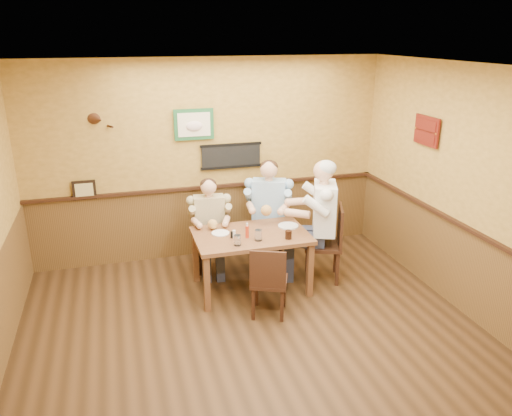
# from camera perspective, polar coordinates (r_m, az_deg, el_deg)

# --- Properties ---
(room) EXTENTS (5.02, 5.03, 2.81)m
(room) POSITION_cam_1_polar(r_m,az_deg,el_deg) (4.83, 1.37, 2.47)
(room) COLOR #311F0E
(room) RESTS_ON ground
(dining_table) EXTENTS (1.40, 0.90, 0.75)m
(dining_table) POSITION_cam_1_polar(r_m,az_deg,el_deg) (6.19, -0.57, -3.75)
(dining_table) COLOR brown
(dining_table) RESTS_ON ground
(chair_back_left) EXTENTS (0.41, 0.41, 0.82)m
(chair_back_left) POSITION_cam_1_polar(r_m,az_deg,el_deg) (6.81, -5.26, -3.88)
(chair_back_left) COLOR #361D11
(chair_back_left) RESTS_ON ground
(chair_back_right) EXTENTS (0.56, 0.56, 0.93)m
(chair_back_right) POSITION_cam_1_polar(r_m,az_deg,el_deg) (7.00, 1.44, -2.62)
(chair_back_right) COLOR #361D11
(chair_back_right) RESTS_ON ground
(chair_right_end) EXTENTS (0.60, 0.60, 1.01)m
(chair_right_end) POSITION_cam_1_polar(r_m,az_deg,el_deg) (6.57, 7.64, -3.98)
(chair_right_end) COLOR #361D11
(chair_right_end) RESTS_ON ground
(chair_near_side) EXTENTS (0.53, 0.53, 0.87)m
(chair_near_side) POSITION_cam_1_polar(r_m,az_deg,el_deg) (5.74, 1.52, -8.19)
(chair_near_side) COLOR #361D11
(chair_near_side) RESTS_ON ground
(diner_tan_shirt) EXTENTS (0.59, 0.59, 1.17)m
(diner_tan_shirt) POSITION_cam_1_polar(r_m,az_deg,el_deg) (6.74, -5.31, -2.51)
(diner_tan_shirt) COLOR tan
(diner_tan_shirt) RESTS_ON ground
(diner_blue_polo) EXTENTS (0.80, 0.80, 1.33)m
(diner_blue_polo) POSITION_cam_1_polar(r_m,az_deg,el_deg) (6.93, 1.46, -1.09)
(diner_blue_polo) COLOR #8EB3D5
(diner_blue_polo) RESTS_ON ground
(diner_white_elder) EXTENTS (0.86, 0.86, 1.44)m
(diner_white_elder) POSITION_cam_1_polar(r_m,az_deg,el_deg) (6.48, 7.73, -2.23)
(diner_white_elder) COLOR white
(diner_white_elder) RESTS_ON ground
(water_glass_left) EXTENTS (0.10, 0.10, 0.13)m
(water_glass_left) POSITION_cam_1_polar(r_m,az_deg,el_deg) (5.81, -2.14, -3.71)
(water_glass_left) COLOR silver
(water_glass_left) RESTS_ON dining_table
(water_glass_mid) EXTENTS (0.10, 0.10, 0.13)m
(water_glass_mid) POSITION_cam_1_polar(r_m,az_deg,el_deg) (5.94, 0.28, -3.12)
(water_glass_mid) COLOR silver
(water_glass_mid) RESTS_ON dining_table
(cola_tumbler) EXTENTS (0.09, 0.09, 0.10)m
(cola_tumbler) POSITION_cam_1_polar(r_m,az_deg,el_deg) (6.01, 3.73, -3.06)
(cola_tumbler) COLOR black
(cola_tumbler) RESTS_ON dining_table
(hot_sauce_bottle) EXTENTS (0.05, 0.05, 0.17)m
(hot_sauce_bottle) POSITION_cam_1_polar(r_m,az_deg,el_deg) (6.01, -1.02, -2.66)
(hot_sauce_bottle) COLOR #B12C12
(hot_sauce_bottle) RESTS_ON dining_table
(salt_shaker) EXTENTS (0.05, 0.05, 0.10)m
(salt_shaker) POSITION_cam_1_polar(r_m,az_deg,el_deg) (6.02, -2.52, -3.00)
(salt_shaker) COLOR silver
(salt_shaker) RESTS_ON dining_table
(pepper_shaker) EXTENTS (0.03, 0.03, 0.08)m
(pepper_shaker) POSITION_cam_1_polar(r_m,az_deg,el_deg) (6.03, -2.78, -3.08)
(pepper_shaker) COLOR black
(pepper_shaker) RESTS_ON dining_table
(plate_far_left) EXTENTS (0.26, 0.26, 0.01)m
(plate_far_left) POSITION_cam_1_polar(r_m,az_deg,el_deg) (6.18, -4.09, -2.87)
(plate_far_left) COLOR white
(plate_far_left) RESTS_ON dining_table
(plate_far_right) EXTENTS (0.34, 0.34, 0.02)m
(plate_far_right) POSITION_cam_1_polar(r_m,az_deg,el_deg) (6.40, 3.70, -2.04)
(plate_far_right) COLOR silver
(plate_far_right) RESTS_ON dining_table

